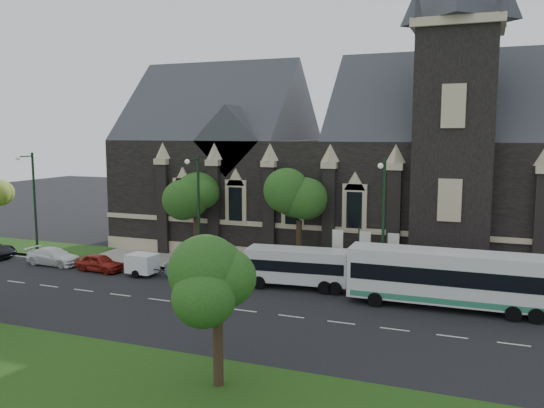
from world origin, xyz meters
The scene contains 18 objects.
ground centered at (0.00, 0.00, 0.00)m, with size 160.00×160.00×0.00m, color black.
sidewalk centered at (0.00, 9.50, 0.07)m, with size 80.00×5.00×0.15m, color gray.
museum centered at (5.12, 18.78, 8.17)m, with size 40.00×17.70×29.90m.
tree_park_east centered at (6.18, -9.32, 4.62)m, with size 3.40×3.40×6.28m.
tree_walk_right centered at (3.21, 10.71, 5.82)m, with size 4.08×4.08×7.80m.
tree_walk_left centered at (-5.80, 10.70, 5.73)m, with size 3.91×3.91×7.64m.
street_lamp_near centered at (10.00, 7.09, 5.11)m, with size 0.36×1.88×9.00m.
street_lamp_mid centered at (-4.00, 7.09, 5.11)m, with size 0.36×1.88×9.00m.
street_lamp_far centered at (-20.00, 7.09, 5.11)m, with size 0.36×1.88×9.00m.
banner_flag_left centered at (6.29, 9.00, 2.38)m, with size 0.90×0.10×4.00m.
banner_flag_center centered at (8.29, 9.00, 2.38)m, with size 0.90×0.10×4.00m.
banner_flag_right centered at (10.29, 9.00, 2.38)m, with size 0.90×0.10×4.00m.
tour_coach centered at (14.46, 4.93, 1.92)m, with size 12.12×2.96×3.52m.
shuttle_bus centered at (4.41, 5.97, 1.57)m, with size 7.22×3.09×2.71m.
box_trailer centered at (-7.50, 4.79, 0.94)m, with size 3.14×1.84×1.65m.
sedan centered at (-3.36, 5.61, 0.74)m, with size 1.57×4.51×1.49m, color #7189A4.
car_far_red centered at (-11.36, 4.74, 0.67)m, with size 1.59×3.95×1.35m, color maroon.
car_far_white centered at (-16.22, 5.15, 0.69)m, with size 1.93×4.76×1.38m, color white.
Camera 1 is at (16.22, -29.69, 10.72)m, focal length 36.65 mm.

